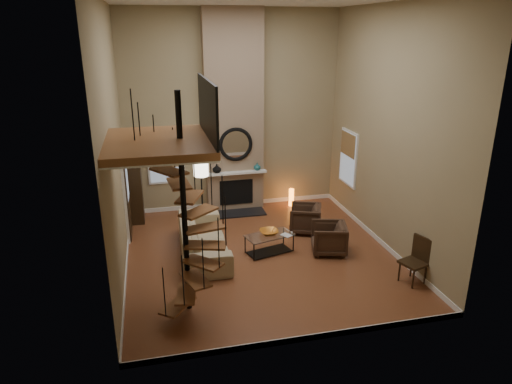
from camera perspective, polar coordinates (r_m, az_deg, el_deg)
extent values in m
cube|color=brown|center=(10.78, 0.49, -7.76)|extent=(6.00, 6.50, 0.01)
cube|color=#988862|center=(12.95, -2.91, 9.76)|extent=(6.00, 0.02, 5.50)
cube|color=#988862|center=(6.83, 6.99, 0.77)|extent=(6.00, 0.02, 5.50)
cube|color=#988862|center=(9.59, -17.24, 5.48)|extent=(0.02, 6.50, 5.50)
cube|color=#988862|center=(10.92, 16.14, 7.21)|extent=(0.02, 6.50, 5.50)
cube|color=white|center=(13.65, -2.72, -1.44)|extent=(6.00, 0.02, 0.12)
cube|color=white|center=(8.10, 6.16, -17.54)|extent=(6.00, 0.02, 0.12)
cube|color=white|center=(10.53, -15.73, -8.85)|extent=(0.02, 6.50, 0.12)
cube|color=white|center=(11.75, 14.88, -5.70)|extent=(0.02, 6.50, 0.12)
cube|color=#8C735B|center=(12.77, -2.76, 9.62)|extent=(1.60, 0.38, 5.50)
cube|color=black|center=(13.06, -2.17, -2.63)|extent=(1.50, 0.60, 0.04)
cube|color=black|center=(13.13, -2.44, -0.02)|extent=(0.95, 0.02, 0.72)
cube|color=white|center=(12.87, -2.42, 2.38)|extent=(1.70, 0.18, 0.06)
torus|color=black|center=(12.72, -2.52, 5.91)|extent=(0.94, 0.10, 0.94)
cylinder|color=white|center=(12.73, -2.53, 5.92)|extent=(0.80, 0.01, 0.80)
imported|color=black|center=(12.78, -4.88, 2.92)|extent=(0.24, 0.24, 0.25)
imported|color=#1A585D|center=(12.99, 0.15, 3.18)|extent=(0.20, 0.20, 0.21)
cube|color=white|center=(12.98, -11.11, 4.25)|extent=(1.02, 0.04, 1.52)
cube|color=#8C9EB2|center=(12.96, -11.10, 4.22)|extent=(0.90, 0.01, 1.40)
cube|color=#A27C48|center=(12.89, -11.16, 5.10)|extent=(0.90, 0.01, 0.98)
cube|color=white|center=(12.91, 11.37, 4.14)|extent=(0.04, 1.02, 1.52)
cube|color=#8C9EB2|center=(12.90, 11.26, 4.14)|extent=(0.01, 0.90, 1.40)
cube|color=#A27C48|center=(12.80, 11.32, 5.80)|extent=(0.01, 0.90, 0.63)
cube|color=white|center=(11.79, -15.80, -0.49)|extent=(0.06, 1.05, 2.16)
cube|color=black|center=(11.80, -15.62, -0.60)|extent=(0.05, 0.90, 2.05)
cube|color=#8C9EB2|center=(11.66, -15.66, 1.38)|extent=(0.01, 0.60, 0.90)
cube|color=brown|center=(7.72, -11.98, 5.98)|extent=(1.70, 2.20, 0.12)
cube|color=white|center=(7.73, -11.94, 5.44)|extent=(1.70, 2.20, 0.03)
cube|color=black|center=(7.67, -6.04, 10.25)|extent=(0.04, 2.20, 0.94)
cylinder|color=black|center=(8.07, -8.93, -1.94)|extent=(0.10, 0.10, 4.02)
cube|color=brown|center=(8.61, -9.66, -13.66)|extent=(0.71, 0.78, 0.04)
cylinder|color=black|center=(8.11, -11.30, -12.08)|extent=(0.02, 0.02, 0.94)
cube|color=brown|center=(8.41, -8.62, -12.34)|extent=(0.46, 0.77, 0.04)
cylinder|color=black|center=(7.87, -9.02, -10.80)|extent=(0.02, 0.02, 0.94)
cube|color=brown|center=(8.30, -7.50, -10.66)|extent=(0.55, 0.79, 0.04)
cylinder|color=black|center=(7.78, -6.56, -8.83)|extent=(0.02, 0.02, 0.94)
cube|color=brown|center=(8.27, -6.62, -8.69)|extent=(0.75, 0.74, 0.04)
cylinder|color=black|center=(7.86, -4.65, -6.34)|extent=(0.02, 0.02, 0.94)
cube|color=brown|center=(8.29, -6.22, -6.57)|extent=(0.79, 0.53, 0.04)
cylinder|color=black|center=(8.05, -3.80, -3.64)|extent=(0.02, 0.02, 0.94)
cube|color=brown|center=(8.34, -6.39, -4.45)|extent=(0.77, 0.48, 0.04)
cylinder|color=black|center=(8.28, -4.16, -1.06)|extent=(0.02, 0.02, 0.94)
cube|color=brown|center=(8.38, -7.11, -2.44)|extent=(0.77, 0.72, 0.04)
cylinder|color=black|center=(8.46, -5.56, 1.23)|extent=(0.02, 0.02, 0.94)
cube|color=brown|center=(8.37, -8.22, -0.61)|extent=(0.58, 0.79, 0.04)
cylinder|color=black|center=(8.55, -7.68, 3.17)|extent=(0.02, 0.02, 0.94)
cube|color=brown|center=(8.30, -9.51, 1.04)|extent=(0.41, 0.75, 0.04)
cylinder|color=black|center=(8.51, -10.11, 4.77)|extent=(0.02, 0.02, 0.94)
cube|color=brown|center=(8.16, -10.72, 2.56)|extent=(0.68, 0.79, 0.04)
cylinder|color=black|center=(8.32, -12.42, 6.13)|extent=(0.02, 0.02, 0.94)
cube|color=brown|center=(7.96, -11.63, 4.03)|extent=(0.80, 0.64, 0.04)
cylinder|color=black|center=(8.01, -14.19, 7.40)|extent=(0.02, 0.02, 0.94)
cube|color=brown|center=(7.73, -12.02, 5.54)|extent=(0.72, 0.34, 0.04)
cylinder|color=black|center=(7.64, -15.00, 8.75)|extent=(0.02, 0.02, 0.94)
cube|color=black|center=(12.78, -14.84, 0.67)|extent=(0.41, 0.87, 1.94)
imported|color=tan|center=(10.73, -6.62, -5.64)|extent=(1.10, 2.65, 0.76)
imported|color=#3D281C|center=(11.88, 6.46, -3.31)|extent=(1.01, 0.99, 0.71)
imported|color=#3D281C|center=(10.87, 9.38, -5.68)|extent=(0.96, 0.95, 0.72)
cube|color=silver|center=(10.68, 1.67, -5.38)|extent=(1.20, 0.81, 0.02)
cube|color=black|center=(10.86, 1.65, -7.37)|extent=(1.09, 0.70, 0.01)
cylinder|color=black|center=(10.38, -0.25, -7.50)|extent=(0.03, 0.03, 0.40)
cylinder|color=black|center=(10.85, 4.64, -6.31)|extent=(0.03, 0.03, 0.40)
cylinder|color=black|center=(10.73, -1.36, -6.56)|extent=(0.03, 0.03, 0.40)
cylinder|color=black|center=(11.18, 3.43, -5.45)|extent=(0.03, 0.03, 0.40)
imported|color=orange|center=(10.70, 1.61, -4.99)|extent=(0.43, 0.43, 0.11)
imported|color=gray|center=(10.63, 3.71, -5.41)|extent=(0.28, 0.30, 0.02)
cylinder|color=black|center=(12.34, -6.55, -4.12)|extent=(0.34, 0.34, 0.03)
cylinder|color=black|center=(12.05, -6.69, -0.70)|extent=(0.04, 0.04, 1.48)
cylinder|color=#F2E5C6|center=(11.82, -6.83, 2.72)|extent=(0.38, 0.38, 0.31)
cylinder|color=orange|center=(13.61, 4.39, -0.69)|extent=(0.15, 0.15, 0.53)
cube|color=black|center=(10.00, 18.91, -8.32)|extent=(0.59, 0.59, 0.05)
cube|color=black|center=(10.04, 19.83, -6.67)|extent=(0.18, 0.44, 0.55)
cylinder|color=black|center=(9.89, 18.88, -10.17)|extent=(0.05, 0.05, 0.45)
cylinder|color=black|center=(10.14, 20.21, -9.55)|extent=(0.05, 0.05, 0.45)
cylinder|color=black|center=(10.08, 17.31, -9.38)|extent=(0.05, 0.05, 0.45)
cylinder|color=black|center=(10.33, 18.66, -8.80)|extent=(0.05, 0.05, 0.45)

